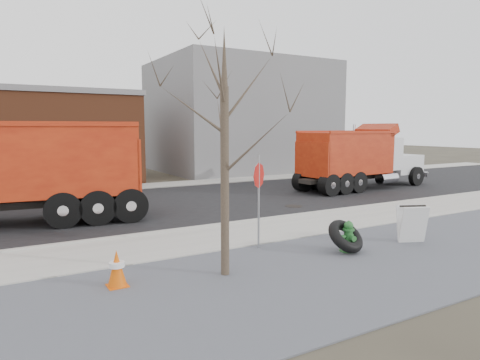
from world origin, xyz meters
TOP-DOWN VIEW (x-y plane):
  - ground at (0.00, 0.00)m, footprint 120.00×120.00m
  - gravel_verge at (0.00, -3.50)m, footprint 60.00×5.00m
  - sidewalk at (0.00, 0.25)m, footprint 60.00×2.50m
  - curb at (0.00, 1.55)m, footprint 60.00×0.15m
  - road at (0.00, 6.30)m, footprint 60.00×9.40m
  - far_sidewalk at (0.00, 12.00)m, footprint 60.00×2.00m
  - building_grey at (9.00, 18.00)m, footprint 12.00×10.00m
  - bare_tree at (-3.20, -2.60)m, footprint 3.20×3.20m
  - fire_hydrant at (0.34, -2.63)m, footprint 0.46×0.45m
  - truck_tire at (0.23, -2.64)m, footprint 1.15×1.09m
  - stop_sign at (-1.47, -1.20)m, footprint 0.57×0.40m
  - sandwich_board at (2.47, -2.85)m, footprint 0.87×0.72m
  - traffic_cone_near at (-5.39, -2.15)m, footprint 0.40×0.40m
  - dump_truck_red_a at (9.06, 5.66)m, footprint 8.33×2.86m
  - dump_truck_red_b at (-6.81, 5.04)m, footprint 8.91×3.49m

SIDE VIEW (x-z plane):
  - ground at x=0.00m, z-range 0.00..0.00m
  - road at x=0.00m, z-range 0.00..0.02m
  - gravel_verge at x=0.00m, z-range 0.00..0.03m
  - sidewalk at x=0.00m, z-range 0.00..0.06m
  - far_sidewalk at x=0.00m, z-range 0.00..0.06m
  - curb at x=0.00m, z-range 0.00..0.11m
  - fire_hydrant at x=0.34m, z-range -0.03..0.78m
  - traffic_cone_near at x=-5.39m, z-range 0.00..0.76m
  - truck_tire at x=0.23m, z-range 0.00..0.86m
  - sandwich_board at x=2.47m, z-range 0.03..1.07m
  - dump_truck_red_a at x=9.06m, z-range 0.03..3.37m
  - stop_sign at x=-1.47m, z-range 0.47..2.93m
  - dump_truck_red_b at x=-6.81m, z-range 0.03..3.74m
  - bare_tree at x=-3.20m, z-range 0.70..5.90m
  - building_grey at x=9.00m, z-range 0.00..8.00m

